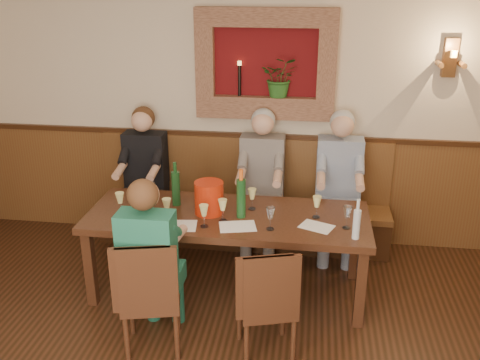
% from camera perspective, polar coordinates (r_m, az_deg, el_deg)
% --- Properties ---
extents(room_shell, '(6.04, 6.04, 2.82)m').
position_cam_1_polar(room_shell, '(2.47, -8.42, 2.56)').
color(room_shell, beige).
rests_on(room_shell, ground).
extents(wall_niche, '(1.36, 0.30, 1.06)m').
position_cam_1_polar(wall_niche, '(5.28, 3.15, 11.70)').
color(wall_niche, '#5D0D0F').
rests_on(wall_niche, ground).
extents(wall_sconce, '(0.25, 0.20, 0.35)m').
position_cam_1_polar(wall_sconce, '(5.37, 21.51, 11.94)').
color(wall_sconce, brown).
rests_on(wall_sconce, ground).
extents(dining_table, '(2.40, 0.90, 0.75)m').
position_cam_1_polar(dining_table, '(4.60, -1.32, -4.52)').
color(dining_table, '#321C0F').
rests_on(dining_table, ground).
extents(bench, '(3.00, 0.45, 1.11)m').
position_cam_1_polar(bench, '(5.60, 0.25, -3.60)').
color(bench, '#381E0F').
rests_on(bench, ground).
extents(chair_near_left, '(0.50, 0.50, 0.95)m').
position_cam_1_polar(chair_near_left, '(4.17, -9.32, -14.21)').
color(chair_near_left, '#321C0F').
rests_on(chair_near_left, ground).
extents(chair_near_right, '(0.50, 0.50, 0.90)m').
position_cam_1_polar(chair_near_right, '(4.08, 2.79, -14.97)').
color(chair_near_right, '#321C0F').
rests_on(chair_near_right, ground).
extents(person_bench_left, '(0.42, 0.52, 1.44)m').
position_cam_1_polar(person_bench_left, '(5.61, -10.12, -0.92)').
color(person_bench_left, black).
rests_on(person_bench_left, ground).
extents(person_bench_mid, '(0.43, 0.53, 1.46)m').
position_cam_1_polar(person_bench_mid, '(5.37, 2.26, -1.50)').
color(person_bench_mid, '#504A49').
rests_on(person_bench_mid, ground).
extents(person_bench_right, '(0.44, 0.54, 1.47)m').
position_cam_1_polar(person_bench_right, '(5.35, 10.37, -1.86)').
color(person_bench_right, navy).
rests_on(person_bench_right, ground).
extents(person_chair_front, '(0.40, 0.49, 1.38)m').
position_cam_1_polar(person_chair_front, '(4.08, -9.26, -10.15)').
color(person_chair_front, '#1A5E5C').
rests_on(person_chair_front, ground).
extents(spittoon_bucket, '(0.28, 0.28, 0.28)m').
position_cam_1_polar(spittoon_bucket, '(4.55, -3.32, -1.89)').
color(spittoon_bucket, red).
rests_on(spittoon_bucket, dining_table).
extents(wine_bottle_green_a, '(0.09, 0.09, 0.42)m').
position_cam_1_polar(wine_bottle_green_a, '(4.45, 0.12, -1.87)').
color(wine_bottle_green_a, '#19471E').
rests_on(wine_bottle_green_a, dining_table).
extents(wine_bottle_green_b, '(0.09, 0.09, 0.40)m').
position_cam_1_polar(wine_bottle_green_b, '(4.73, -6.86, -0.80)').
color(wine_bottle_green_b, '#19471E').
rests_on(wine_bottle_green_b, dining_table).
extents(water_bottle, '(0.07, 0.07, 0.33)m').
position_cam_1_polar(water_bottle, '(4.21, 12.33, -4.53)').
color(water_bottle, silver).
rests_on(water_bottle, dining_table).
extents(tasting_sheet_a, '(0.27, 0.19, 0.00)m').
position_cam_1_polar(tasting_sheet_a, '(4.70, -10.89, -3.32)').
color(tasting_sheet_a, white).
rests_on(tasting_sheet_a, dining_table).
extents(tasting_sheet_b, '(0.33, 0.27, 0.00)m').
position_cam_1_polar(tasting_sheet_b, '(4.35, -0.26, -4.97)').
color(tasting_sheet_b, white).
rests_on(tasting_sheet_b, dining_table).
extents(tasting_sheet_c, '(0.31, 0.27, 0.00)m').
position_cam_1_polar(tasting_sheet_c, '(4.40, 8.18, -4.94)').
color(tasting_sheet_c, white).
rests_on(tasting_sheet_c, dining_table).
extents(tasting_sheet_d, '(0.33, 0.26, 0.00)m').
position_cam_1_polar(tasting_sheet_d, '(4.39, -6.66, -4.87)').
color(tasting_sheet_d, white).
rests_on(tasting_sheet_d, dining_table).
extents(wine_glass_0, '(0.08, 0.08, 0.19)m').
position_cam_1_polar(wine_glass_0, '(4.32, -3.86, -3.84)').
color(wine_glass_0, '#EAE68C').
rests_on(wine_glass_0, dining_table).
extents(wine_glass_1, '(0.08, 0.08, 0.19)m').
position_cam_1_polar(wine_glass_1, '(4.83, -9.46, -1.33)').
color(wine_glass_1, white).
rests_on(wine_glass_1, dining_table).
extents(wine_glass_2, '(0.08, 0.08, 0.19)m').
position_cam_1_polar(wine_glass_2, '(4.52, 8.18, -2.87)').
color(wine_glass_2, '#EAE68C').
rests_on(wine_glass_2, dining_table).
extents(wine_glass_3, '(0.08, 0.08, 0.19)m').
position_cam_1_polar(wine_glass_3, '(4.37, 11.33, -3.93)').
color(wine_glass_3, white).
rests_on(wine_glass_3, dining_table).
extents(wine_glass_4, '(0.08, 0.08, 0.19)m').
position_cam_1_polar(wine_glass_4, '(4.66, -12.65, -2.42)').
color(wine_glass_4, '#EAE68C').
rests_on(wine_glass_4, dining_table).
extents(wine_glass_5, '(0.08, 0.08, 0.19)m').
position_cam_1_polar(wine_glass_5, '(4.62, -4.05, -2.13)').
color(wine_glass_5, white).
rests_on(wine_glass_5, dining_table).
extents(wine_glass_6, '(0.08, 0.08, 0.19)m').
position_cam_1_polar(wine_glass_6, '(4.63, 1.29, -2.04)').
color(wine_glass_6, '#EAE68C').
rests_on(wine_glass_6, dining_table).
extents(wine_glass_7, '(0.08, 0.08, 0.19)m').
position_cam_1_polar(wine_glass_7, '(4.42, -1.86, -3.24)').
color(wine_glass_7, '#EAE68C').
rests_on(wine_glass_7, dining_table).
extents(wine_glass_8, '(0.08, 0.08, 0.19)m').
position_cam_1_polar(wine_glass_8, '(4.47, -7.80, -3.13)').
color(wine_glass_8, '#EAE68C').
rests_on(wine_glass_8, dining_table).
extents(wine_glass_9, '(0.08, 0.08, 0.19)m').
position_cam_1_polar(wine_glass_9, '(4.28, 3.25, -4.12)').
color(wine_glass_9, white).
rests_on(wine_glass_9, dining_table).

